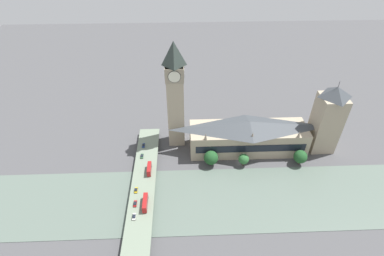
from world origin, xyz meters
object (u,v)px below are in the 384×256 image
car_northbound_lead (134,217)px  road_bridge (142,197)px  car_northbound_mid (142,156)px  double_decker_bus_lead (145,202)px  victoria_tower (327,119)px  double_decker_bus_mid (149,169)px  car_southbound_lead (135,204)px  clock_tower (175,93)px  car_northbound_tail (143,145)px  car_southbound_mid (136,190)px  parliament_hall (248,136)px

car_northbound_lead → road_bridge: bearing=-10.9°
car_northbound_mid → double_decker_bus_lead: bearing=-172.0°
victoria_tower → car_northbound_mid: 132.38m
double_decker_bus_mid → car_southbound_lead: bearing=166.2°
clock_tower → car_northbound_tail: (-10.59, 24.39, -37.29)m
double_decker_bus_lead → car_southbound_lead: 6.51m
double_decker_bus_lead → double_decker_bus_mid: (27.47, -0.37, 0.05)m
car_southbound_lead → car_southbound_mid: bearing=3.2°
parliament_hall → double_decker_bus_mid: bearing=110.2°
car_northbound_lead → car_northbound_mid: size_ratio=1.03×
car_southbound_lead → parliament_hall: bearing=-55.6°
car_northbound_tail → car_southbound_lead: 52.37m
road_bridge → car_southbound_lead: size_ratio=29.02×
double_decker_bus_lead → car_northbound_tail: (53.33, 5.87, -1.95)m
double_decker_bus_mid → car_northbound_lead: bearing=170.3°
car_southbound_lead → clock_tower: bearing=-21.4°
car_northbound_mid → car_southbound_mid: bearing=178.5°
car_northbound_lead → car_northbound_tail: 61.47m
car_northbound_mid → car_northbound_tail: 11.36m
car_northbound_lead → clock_tower: bearing=-18.6°
road_bridge → car_northbound_mid: (35.02, 3.10, 1.65)m
double_decker_bus_mid → car_southbound_mid: double_decker_bus_mid is taller
victoria_tower → car_southbound_lead: bearing=111.8°
victoria_tower → clock_tower: bearing=84.2°
victoria_tower → car_northbound_lead: bearing=115.2°
parliament_hall → car_southbound_mid: bearing=118.6°
parliament_hall → car_southbound_lead: (-52.11, 76.24, -6.91)m
double_decker_bus_mid → car_southbound_mid: size_ratio=2.29×
victoria_tower → car_southbound_mid: victoria_tower is taller
car_northbound_lead → car_northbound_mid: 50.11m
parliament_hall → double_decker_bus_lead: (-53.07, 70.11, -4.96)m
car_southbound_mid → clock_tower: bearing=-25.6°
victoria_tower → double_decker_bus_mid: size_ratio=5.51×
clock_tower → road_bridge: (-56.97, 21.32, -38.91)m
victoria_tower → car_southbound_mid: size_ratio=12.65×
car_southbound_mid → car_northbound_tail: bearing=-1.1°
road_bridge → car_northbound_mid: car_northbound_mid is taller
parliament_hall → car_northbound_mid: bearing=98.3°
car_northbound_tail → car_southbound_mid: (-42.06, 0.83, 0.03)m
road_bridge → car_southbound_lead: bearing=150.9°
double_decker_bus_lead → road_bridge: bearing=22.0°
victoria_tower → car_northbound_lead: size_ratio=12.10×
clock_tower → double_decker_bus_mid: bearing=153.5°
clock_tower → car_northbound_mid: bearing=132.0°
double_decker_bus_mid → car_southbound_mid: bearing=156.4°
victoria_tower → double_decker_bus_mid: bearing=101.7°
road_bridge → double_decker_bus_mid: bearing=-8.8°
road_bridge → double_decker_bus_mid: (20.52, -3.18, 3.61)m
road_bridge → car_northbound_tail: bearing=3.8°
parliament_hall → victoria_tower: 55.96m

